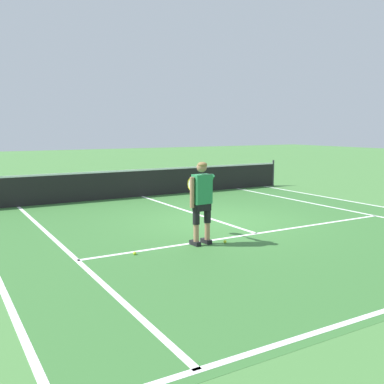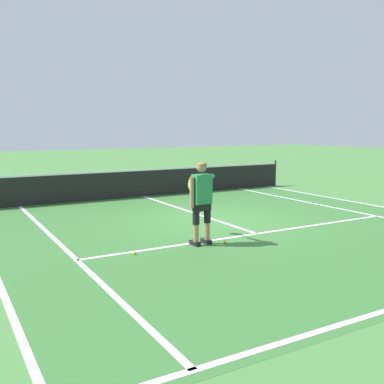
% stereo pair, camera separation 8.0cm
% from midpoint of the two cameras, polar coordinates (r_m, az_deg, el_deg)
% --- Properties ---
extents(ground_plane, '(80.00, 80.00, 0.00)m').
position_cam_midpoint_polar(ground_plane, '(11.57, 3.38, -3.69)').
color(ground_plane, '#477F3D').
extents(court_inner_surface, '(10.98, 11.06, 0.00)m').
position_cam_midpoint_polar(court_inner_surface, '(11.07, 5.12, -4.24)').
color(court_inner_surface, '#387033').
rests_on(court_inner_surface, ground).
extents(line_service, '(8.23, 0.10, 0.01)m').
position_cam_midpoint_polar(line_service, '(10.23, 8.55, -5.32)').
color(line_service, white).
rests_on(line_service, ground).
extents(line_centre_service, '(0.10, 6.40, 0.01)m').
position_cam_midpoint_polar(line_centre_service, '(12.84, -0.32, -2.46)').
color(line_centre_service, white).
rests_on(line_centre_service, ground).
extents(line_singles_left, '(0.10, 10.66, 0.01)m').
position_cam_midpoint_polar(line_singles_left, '(9.41, -16.09, -6.76)').
color(line_singles_left, white).
rests_on(line_singles_left, ground).
extents(line_singles_right, '(0.10, 10.66, 0.01)m').
position_cam_midpoint_polar(line_singles_right, '(13.80, 19.31, -2.18)').
color(line_singles_right, white).
rests_on(line_singles_right, ground).
extents(line_doubles_right, '(0.10, 10.66, 0.01)m').
position_cam_midpoint_polar(line_doubles_right, '(14.85, 22.80, -1.65)').
color(line_doubles_right, white).
rests_on(line_doubles_right, ground).
extents(tennis_net, '(11.96, 0.08, 1.07)m').
position_cam_midpoint_polar(tennis_net, '(15.60, -6.10, 1.23)').
color(tennis_net, '#333338').
rests_on(tennis_net, ground).
extents(tennis_player, '(0.62, 1.14, 1.71)m').
position_cam_midpoint_polar(tennis_player, '(9.02, 1.46, -0.67)').
color(tennis_player, black).
rests_on(tennis_player, ground).
extents(tennis_ball_near_feet, '(0.07, 0.07, 0.07)m').
position_cam_midpoint_polar(tennis_ball_near_feet, '(8.55, -7.17, -7.81)').
color(tennis_ball_near_feet, '#CCE02D').
rests_on(tennis_ball_near_feet, ground).
extents(tennis_ball_by_baseline, '(0.07, 0.07, 0.07)m').
position_cam_midpoint_polar(tennis_ball_by_baseline, '(9.33, 4.51, -6.39)').
color(tennis_ball_by_baseline, '#CCE02D').
rests_on(tennis_ball_by_baseline, ground).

